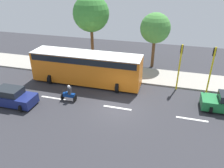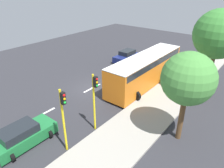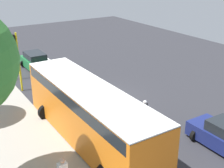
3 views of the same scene
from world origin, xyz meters
name	(u,v)px [view 2 (image 2 of 3)]	position (x,y,z in m)	size (l,w,h in m)	color
ground_plane	(92,89)	(0.00, 0.00, -0.05)	(40.00, 60.00, 0.10)	#2D2D33
sidewalk	(152,111)	(7.00, 0.00, 0.07)	(4.00, 60.00, 0.15)	#9E998E
lane_stripe_north	(43,114)	(0.00, -6.00, 0.01)	(0.20, 2.40, 0.01)	white
lane_stripe_mid	(92,88)	(0.00, 0.00, 0.01)	(0.20, 2.40, 0.01)	white
lane_stripe_south	(125,71)	(0.00, 6.00, 0.01)	(0.20, 2.40, 0.01)	white
lane_stripe_far_south	(149,58)	(0.00, 12.00, 0.01)	(0.20, 2.40, 0.01)	white
car_green	(23,136)	(2.07, -8.90, 0.71)	(2.21, 4.23, 1.52)	#1E7238
car_dark_blue	(126,56)	(-1.84, 8.75, 0.71)	(2.14, 3.81, 1.52)	navy
city_bus	(146,68)	(3.78, 4.20, 1.85)	(3.20, 11.00, 3.16)	orange
motorcycle	(118,70)	(0.02, 4.42, 0.64)	(0.60, 1.30, 1.53)	black
pedestrian_near_signal	(184,73)	(6.73, 7.41, 1.06)	(0.40, 0.24, 1.69)	#72604C
pedestrian_by_tree	(197,74)	(7.92, 7.95, 1.06)	(0.40, 0.24, 1.69)	#72604C
traffic_light_corner	(64,113)	(4.85, -7.46, 2.93)	(0.49, 0.24, 4.50)	yellow
traffic_light_midblock	(95,95)	(4.85, -4.71, 2.93)	(0.49, 0.24, 4.50)	yellow
street_tree_north	(218,35)	(9.65, 5.69, 5.93)	(4.24, 4.24, 8.08)	brown
street_tree_center	(188,79)	(10.03, -1.77, 4.60)	(3.40, 3.40, 6.33)	brown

